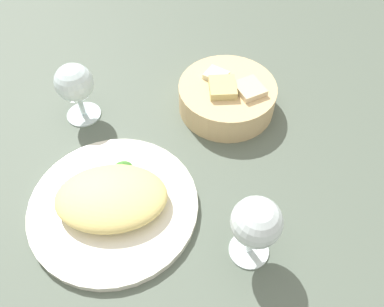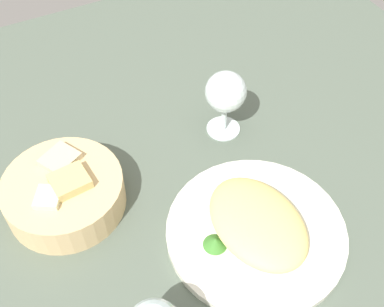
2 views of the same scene
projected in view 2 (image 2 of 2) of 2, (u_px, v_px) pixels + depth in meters
ground_plane at (187, 252)px, 73.35cm from camera, size 140.00×140.00×2.00cm
plate at (256, 232)px, 73.71cm from camera, size 27.50×27.50×1.40cm
omelette at (258, 222)px, 71.69cm from camera, size 18.65×13.89×3.94cm
lettuce_garnish at (215, 242)px, 70.87cm from camera, size 3.64×3.64×1.56cm
bread_basket at (65, 192)px, 75.71cm from camera, size 18.81×18.81×7.23cm
wine_glass_near at (226, 94)px, 82.23cm from camera, size 7.18×7.18×12.80cm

